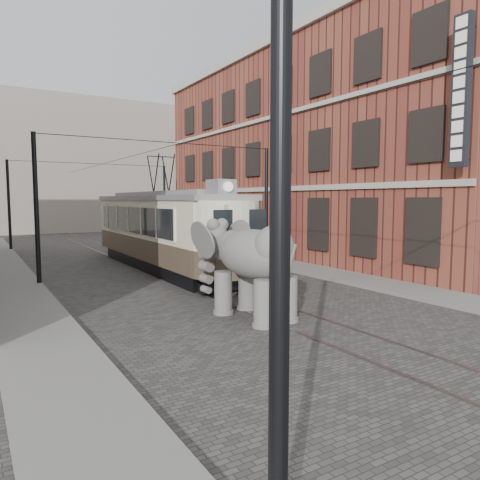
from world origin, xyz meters
TOP-DOWN VIEW (x-y plane):
  - ground at (0.00, 0.00)m, footprint 120.00×120.00m
  - tram_rails at (0.00, 0.00)m, footprint 1.54×80.00m
  - sidewalk_right at (6.00, 0.00)m, footprint 2.00×60.00m
  - sidewalk_left at (-6.50, 0.00)m, footprint 2.00×60.00m
  - brick_building at (11.00, 9.00)m, footprint 8.00×26.00m
  - distant_block at (0.00, 40.00)m, footprint 28.00×10.00m
  - catenary at (-0.20, 5.00)m, footprint 11.00×30.20m
  - tram at (0.24, 7.82)m, footprint 3.01×13.98m
  - elephant at (-0.87, -2.29)m, footprint 3.16×4.96m

SIDE VIEW (x-z plane):
  - ground at x=0.00m, z-range 0.00..0.00m
  - tram_rails at x=0.00m, z-range 0.00..0.02m
  - sidewalk_right at x=6.00m, z-range 0.00..0.15m
  - sidewalk_left at x=-6.50m, z-range 0.00..0.15m
  - elephant at x=-0.87m, z-range 0.00..2.85m
  - tram at x=0.24m, z-range 0.00..5.54m
  - catenary at x=-0.20m, z-range 0.00..6.00m
  - brick_building at x=11.00m, z-range 0.00..12.00m
  - distant_block at x=0.00m, z-range 0.00..14.00m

